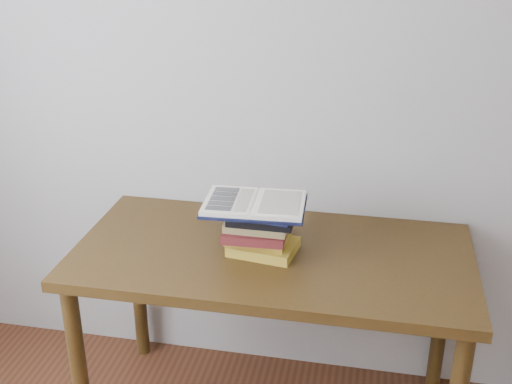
# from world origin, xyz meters

# --- Properties ---
(room_shell) EXTENTS (3.54, 3.54, 2.62)m
(room_shell) POSITION_xyz_m (-0.08, 0.01, 1.63)
(room_shell) COLOR #A9A6A0
(room_shell) RESTS_ON ground
(desk) EXTENTS (1.44, 0.72, 0.77)m
(desk) POSITION_xyz_m (-0.03, 1.38, 0.67)
(desk) COLOR #402A10
(desk) RESTS_ON ground
(book_stack) EXTENTS (0.27, 0.20, 0.19)m
(book_stack) POSITION_xyz_m (-0.08, 1.37, 0.86)
(book_stack) COLOR #A77B26
(book_stack) RESTS_ON desk
(open_book) EXTENTS (0.36, 0.26, 0.03)m
(open_book) POSITION_xyz_m (-0.09, 1.34, 0.97)
(open_book) COLOR black
(open_book) RESTS_ON book_stack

